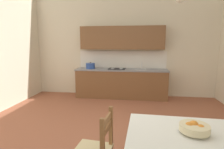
# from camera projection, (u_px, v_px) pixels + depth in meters

# --- Properties ---
(ground_plane) EXTENTS (6.35, 6.70, 0.10)m
(ground_plane) POSITION_uv_depth(u_px,v_px,m) (109.00, 145.00, 3.14)
(ground_plane) COLOR #99563D
(wall_back) EXTENTS (6.35, 0.12, 4.25)m
(wall_back) POSITION_uv_depth(u_px,v_px,m) (124.00, 29.00, 5.82)
(wall_back) COLOR beige
(wall_back) RESTS_ON ground_plane
(kitchen_cabinetry) EXTENTS (2.82, 0.63, 2.20)m
(kitchen_cabinetry) POSITION_uv_depth(u_px,v_px,m) (121.00, 70.00, 5.71)
(kitchen_cabinetry) COLOR brown
(kitchen_cabinetry) RESTS_ON ground_plane
(dining_table) EXTENTS (1.23, 0.94, 0.75)m
(dining_table) POSITION_uv_depth(u_px,v_px,m) (185.00, 146.00, 1.92)
(dining_table) COLOR brown
(dining_table) RESTS_ON ground_plane
(fruit_bowl) EXTENTS (0.30, 0.30, 0.12)m
(fruit_bowl) POSITION_uv_depth(u_px,v_px,m) (194.00, 128.00, 1.88)
(fruit_bowl) COLOR beige
(fruit_bowl) RESTS_ON dining_table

